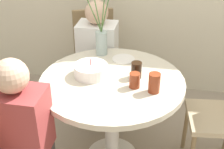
% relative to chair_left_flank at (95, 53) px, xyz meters
% --- Properties ---
extents(dining_table, '(1.01, 1.01, 0.74)m').
position_rel_chair_left_flank_xyz_m(dining_table, '(0.30, -0.78, 0.07)').
color(dining_table, beige).
rests_on(dining_table, ground_plane).
extents(chair_left_flank, '(0.52, 0.52, 0.93)m').
position_rel_chair_left_flank_xyz_m(chair_left_flank, '(0.00, 0.00, 0.00)').
color(chair_left_flank, tan).
rests_on(chair_left_flank, ground_plane).
extents(birthday_cake, '(0.24, 0.24, 0.13)m').
position_rel_chair_left_flank_xyz_m(birthday_cake, '(0.15, -0.75, 0.25)').
color(birthday_cake, white).
rests_on(birthday_cake, dining_table).
extents(flower_vase, '(0.28, 0.19, 0.72)m').
position_rel_chair_left_flank_xyz_m(flower_vase, '(0.15, -0.40, 0.40)').
color(flower_vase, '#9EB2AD').
rests_on(flower_vase, dining_table).
extents(side_plate, '(0.17, 0.17, 0.01)m').
position_rel_chair_left_flank_xyz_m(side_plate, '(0.34, -0.47, 0.21)').
color(side_plate, silver).
rests_on(side_plate, dining_table).
extents(drink_glass_0, '(0.08, 0.08, 0.13)m').
position_rel_chair_left_flank_xyz_m(drink_glass_0, '(0.60, -0.88, 0.27)').
color(drink_glass_0, maroon).
rests_on(drink_glass_0, dining_table).
extents(drink_glass_1, '(0.07, 0.07, 0.12)m').
position_rel_chair_left_flank_xyz_m(drink_glass_1, '(0.46, -0.72, 0.26)').
color(drink_glass_1, black).
rests_on(drink_glass_1, dining_table).
extents(drink_glass_2, '(0.07, 0.07, 0.10)m').
position_rel_chair_left_flank_xyz_m(drink_glass_2, '(0.47, -0.85, 0.26)').
color(drink_glass_2, maroon).
rests_on(drink_glass_2, dining_table).
extents(person_boy, '(0.34, 0.24, 1.09)m').
position_rel_chair_left_flank_xyz_m(person_boy, '(0.06, -0.15, -0.02)').
color(person_boy, '#383333').
rests_on(person_boy, ground_plane).
extents(person_guest, '(0.34, 0.24, 1.09)m').
position_rel_chair_left_flank_xyz_m(person_guest, '(-0.17, -1.26, -0.02)').
color(person_guest, '#383333').
rests_on(person_guest, ground_plane).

